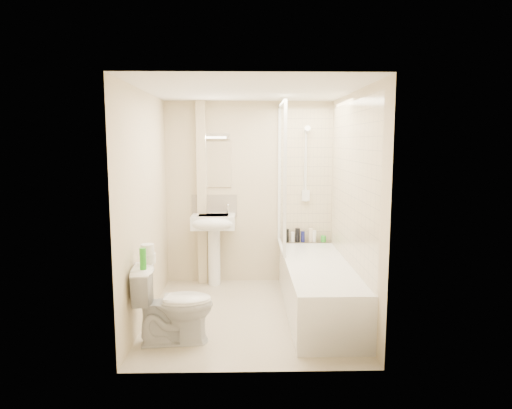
{
  "coord_description": "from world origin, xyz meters",
  "views": [
    {
      "loc": [
        -0.04,
        -4.77,
        1.88
      ],
      "look_at": [
        0.07,
        0.2,
        1.19
      ],
      "focal_mm": 32.0,
      "sensor_mm": 36.0,
      "label": 1
    }
  ],
  "objects": [
    {
      "name": "bottle_white_b",
      "position": [
        0.86,
        1.16,
        0.63
      ],
      "size": [
        0.06,
        0.06,
        0.16
      ],
      "primitive_type": "cylinder",
      "color": "white",
      "rests_on": "bathtub"
    },
    {
      "name": "wall_right",
      "position": [
        1.1,
        0.0,
        1.2
      ],
      "size": [
        0.02,
        2.5,
        2.4
      ],
      "primitive_type": "cube",
      "color": "beige",
      "rests_on": "ground"
    },
    {
      "name": "pipe_boxing",
      "position": [
        -0.62,
        1.19,
        1.2
      ],
      "size": [
        0.12,
        0.12,
        2.4
      ],
      "primitive_type": "cube",
      "color": "beige",
      "rests_on": "ground"
    },
    {
      "name": "bottle_white_a",
      "position": [
        0.58,
        1.16,
        0.62
      ],
      "size": [
        0.05,
        0.05,
        0.14
      ],
      "primitive_type": "cylinder",
      "color": "white",
      "rests_on": "bathtub"
    },
    {
      "name": "pedestal_sink",
      "position": [
        -0.46,
        1.01,
        0.75
      ],
      "size": [
        0.55,
        0.5,
        1.07
      ],
      "color": "white",
      "rests_on": "ground"
    },
    {
      "name": "bottle_green",
      "position": [
        0.99,
        1.16,
        0.59
      ],
      "size": [
        0.07,
        0.07,
        0.08
      ],
      "primitive_type": "cylinder",
      "color": "green",
      "rests_on": "bathtub"
    },
    {
      "name": "shower_screen",
      "position": [
        0.4,
        0.8,
        1.45
      ],
      "size": [
        0.04,
        0.92,
        1.8
      ],
      "color": "white",
      "rests_on": "bathtub"
    },
    {
      "name": "green_bottle",
      "position": [
        -0.96,
        -0.78,
        0.84
      ],
      "size": [
        0.06,
        0.06,
        0.19
      ],
      "primitive_type": "cylinder",
      "color": "green",
      "rests_on": "toilet"
    },
    {
      "name": "mirror",
      "position": [
        -0.46,
        1.24,
        1.58
      ],
      "size": [
        0.46,
        0.01,
        0.6
      ],
      "primitive_type": "cube",
      "color": "white",
      "rests_on": "wall_back"
    },
    {
      "name": "toilet_roll_upper",
      "position": [
        -0.96,
        -0.61,
        0.88
      ],
      "size": [
        0.12,
        0.12,
        0.1
      ],
      "primitive_type": "cylinder",
      "color": "white",
      "rests_on": "toilet_roll_lower"
    },
    {
      "name": "tile_back",
      "position": [
        0.75,
        1.24,
        1.42
      ],
      "size": [
        0.7,
        0.01,
        1.75
      ],
      "primitive_type": "cube",
      "color": "beige",
      "rests_on": "wall_back"
    },
    {
      "name": "ceiling",
      "position": [
        0.0,
        0.0,
        2.4
      ],
      "size": [
        2.2,
        2.5,
        0.02
      ],
      "primitive_type": "cube",
      "color": "white",
      "rests_on": "wall_back"
    },
    {
      "name": "floor",
      "position": [
        0.0,
        0.0,
        0.0
      ],
      "size": [
        2.5,
        2.5,
        0.0
      ],
      "primitive_type": "plane",
      "color": "beige",
      "rests_on": "ground"
    },
    {
      "name": "tile_right",
      "position": [
        1.09,
        0.04,
        1.42
      ],
      "size": [
        0.01,
        2.1,
        1.75
      ],
      "primitive_type": "cube",
      "color": "beige",
      "rests_on": "wall_right"
    },
    {
      "name": "bottle_cream",
      "position": [
        0.82,
        1.16,
        0.64
      ],
      "size": [
        0.06,
        0.06,
        0.18
      ],
      "primitive_type": "cylinder",
      "color": "beige",
      "rests_on": "bathtub"
    },
    {
      "name": "wall_back",
      "position": [
        0.0,
        1.25,
        1.2
      ],
      "size": [
        2.2,
        0.02,
        2.4
      ],
      "primitive_type": "cube",
      "color": "beige",
      "rests_on": "ground"
    },
    {
      "name": "bottle_blue",
      "position": [
        0.71,
        1.16,
        0.62
      ],
      "size": [
        0.05,
        0.05,
        0.15
      ],
      "primitive_type": "cylinder",
      "color": "navy",
      "rests_on": "bathtub"
    },
    {
      "name": "strip_light",
      "position": [
        -0.46,
        1.22,
        1.95
      ],
      "size": [
        0.42,
        0.07,
        0.07
      ],
      "primitive_type": "cube",
      "color": "silver",
      "rests_on": "wall_back"
    },
    {
      "name": "bottle_black_a",
      "position": [
        0.5,
        1.16,
        0.64
      ],
      "size": [
        0.06,
        0.06,
        0.18
      ],
      "primitive_type": "cylinder",
      "color": "black",
      "rests_on": "bathtub"
    },
    {
      "name": "toilet_roll_lower",
      "position": [
        -0.95,
        -0.57,
        0.79
      ],
      "size": [
        0.1,
        0.1,
        0.09
      ],
      "primitive_type": "cylinder",
      "color": "white",
      "rests_on": "toilet"
    },
    {
      "name": "wall_left",
      "position": [
        -1.1,
        0.0,
        1.2
      ],
      "size": [
        0.02,
        2.5,
        2.4
      ],
      "primitive_type": "cube",
      "color": "beige",
      "rests_on": "ground"
    },
    {
      "name": "bottle_black_b",
      "position": [
        0.64,
        1.16,
        0.64
      ],
      "size": [
        0.06,
        0.06,
        0.19
      ],
      "primitive_type": "cylinder",
      "color": "black",
      "rests_on": "bathtub"
    },
    {
      "name": "toilet",
      "position": [
        -0.72,
        -0.66,
        0.37
      ],
      "size": [
        0.54,
        0.8,
        0.74
      ],
      "primitive_type": "imported",
      "rotation": [
        0.0,
        0.0,
        1.65
      ],
      "color": "white",
      "rests_on": "ground"
    },
    {
      "name": "bathtub",
      "position": [
        0.75,
        0.04,
        0.29
      ],
      "size": [
        0.7,
        2.1,
        0.55
      ],
      "color": "white",
      "rests_on": "ground"
    },
    {
      "name": "splashback",
      "position": [
        -0.46,
        1.24,
        1.03
      ],
      "size": [
        0.6,
        0.02,
        0.3
      ],
      "primitive_type": "cube",
      "color": "beige",
      "rests_on": "wall_back"
    },
    {
      "name": "shower_fixture",
      "position": [
        0.75,
        1.19,
        1.55
      ],
      "size": [
        0.1,
        0.16,
        0.99
      ],
      "color": "white",
      "rests_on": "wall_back"
    }
  ]
}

